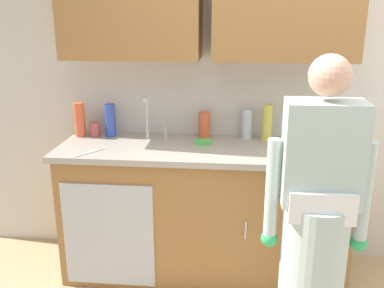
% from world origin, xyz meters
% --- Properties ---
extents(kitchen_wall_with_uppers, '(4.80, 0.44, 2.70)m').
position_xyz_m(kitchen_wall_with_uppers, '(-0.14, 0.99, 1.48)').
color(kitchen_wall_with_uppers, beige).
rests_on(kitchen_wall_with_uppers, ground).
extents(counter_cabinet, '(1.90, 0.62, 0.90)m').
position_xyz_m(counter_cabinet, '(-0.55, 0.70, 0.45)').
color(counter_cabinet, '#9E6B38').
rests_on(counter_cabinet, ground).
extents(countertop, '(1.96, 0.66, 0.04)m').
position_xyz_m(countertop, '(-0.55, 0.70, 0.92)').
color(countertop, '#A8A093').
rests_on(countertop, counter_cabinet).
extents(sink, '(0.50, 0.36, 0.35)m').
position_xyz_m(sink, '(-0.93, 0.71, 0.93)').
color(sink, '#B7BABF').
rests_on(sink, counter_cabinet).
extents(person_at_sink, '(0.55, 0.34, 1.62)m').
position_xyz_m(person_at_sink, '(0.08, 0.00, 0.69)').
color(person_at_sink, white).
rests_on(person_at_sink, ground).
extents(bottle_water_tall, '(0.07, 0.07, 0.25)m').
position_xyz_m(bottle_water_tall, '(-0.13, 0.89, 1.07)').
color(bottle_water_tall, '#D8D14C').
rests_on(bottle_water_tall, countertop).
extents(bottle_dish_liquid, '(0.08, 0.08, 0.23)m').
position_xyz_m(bottle_dish_liquid, '(-1.24, 0.89, 1.06)').
color(bottle_dish_liquid, '#334CB2').
rests_on(bottle_dish_liquid, countertop).
extents(bottle_cleaner_spray, '(0.08, 0.08, 0.21)m').
position_xyz_m(bottle_cleaner_spray, '(-0.27, 0.93, 1.05)').
color(bottle_cleaner_spray, silver).
rests_on(bottle_cleaner_spray, countertop).
extents(bottle_soap, '(0.08, 0.08, 0.19)m').
position_xyz_m(bottle_soap, '(-0.57, 0.91, 1.03)').
color(bottle_soap, '#E05933').
rests_on(bottle_soap, countertop).
extents(bottle_water_short, '(0.07, 0.07, 0.25)m').
position_xyz_m(bottle_water_short, '(-1.46, 0.86, 1.06)').
color(bottle_water_short, '#E05933').
rests_on(bottle_water_short, countertop).
extents(cup_by_sink, '(0.08, 0.08, 0.10)m').
position_xyz_m(cup_by_sink, '(-1.36, 0.87, 0.99)').
color(cup_by_sink, '#B24C47').
rests_on(cup_by_sink, countertop).
extents(knife_on_counter, '(0.16, 0.21, 0.01)m').
position_xyz_m(knife_on_counter, '(-1.27, 0.48, 0.94)').
color(knife_on_counter, silver).
rests_on(knife_on_counter, countertop).
extents(sponge, '(0.11, 0.07, 0.03)m').
position_xyz_m(sponge, '(-0.56, 0.75, 0.96)').
color(sponge, '#4CBF4C').
rests_on(sponge, countertop).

